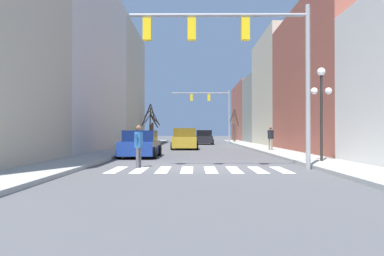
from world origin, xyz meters
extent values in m
plane|color=#4C4C4F|center=(0.00, 0.00, 0.00)|extent=(240.00, 240.00, 0.00)
cube|color=#9E9E99|center=(-5.58, 0.00, 0.07)|extent=(2.26, 90.00, 0.15)
cube|color=#9E9E99|center=(5.58, 0.00, 0.07)|extent=(2.26, 90.00, 0.15)
cube|color=beige|center=(-9.71, 12.35, 6.60)|extent=(6.00, 15.92, 13.20)
cube|color=#BCB299|center=(-9.71, 26.89, 6.52)|extent=(6.00, 13.15, 13.04)
cube|color=#934C3D|center=(9.71, 10.13, 5.04)|extent=(6.00, 14.61, 10.08)
cube|color=#BCB299|center=(9.71, 23.35, 5.66)|extent=(6.00, 11.84, 11.32)
cube|color=gray|center=(9.71, 33.81, 4.36)|extent=(6.00, 9.06, 8.71)
cube|color=#934C3D|center=(9.71, 46.16, 4.60)|extent=(6.00, 15.63, 9.19)
cube|color=white|center=(-3.15, -1.20, 0.00)|extent=(0.45, 2.60, 0.01)
cube|color=white|center=(-2.25, -1.20, 0.00)|extent=(0.45, 2.60, 0.01)
cube|color=white|center=(-1.35, -1.20, 0.00)|extent=(0.45, 2.60, 0.01)
cube|color=white|center=(-0.45, -1.20, 0.00)|extent=(0.45, 2.60, 0.01)
cube|color=white|center=(0.45, -1.20, 0.00)|extent=(0.45, 2.60, 0.01)
cube|color=white|center=(1.35, -1.20, 0.00)|extent=(0.45, 2.60, 0.01)
cube|color=white|center=(2.25, -1.20, 0.00)|extent=(0.45, 2.60, 0.01)
cube|color=white|center=(3.15, -1.20, 0.00)|extent=(0.45, 2.60, 0.01)
cylinder|color=gray|center=(4.20, -1.12, 3.18)|extent=(0.18, 0.18, 6.35)
cylinder|color=gray|center=(0.76, -1.12, 5.95)|extent=(6.87, 0.14, 0.14)
cube|color=yellow|center=(1.79, -1.12, 5.40)|extent=(0.32, 0.28, 0.84)
cube|color=yellow|center=(-0.27, -1.12, 5.40)|extent=(0.32, 0.28, 0.84)
cube|color=yellow|center=(-1.99, -1.12, 5.40)|extent=(0.32, 0.28, 0.84)
cylinder|color=gray|center=(4.20, 31.46, 3.36)|extent=(0.18, 0.18, 6.73)
cylinder|color=gray|center=(0.55, 31.46, 6.33)|extent=(7.29, 0.14, 0.14)
cube|color=yellow|center=(1.65, 31.46, 5.78)|extent=(0.32, 0.28, 0.84)
cube|color=yellow|center=(-0.54, 31.46, 5.78)|extent=(0.32, 0.28, 0.84)
cylinder|color=black|center=(5.53, 1.31, 2.06)|extent=(0.12, 0.12, 3.83)
sphere|color=white|center=(5.53, 1.31, 4.16)|extent=(0.36, 0.36, 0.36)
sphere|color=white|center=(5.21, 1.31, 3.29)|extent=(0.31, 0.31, 0.31)
sphere|color=white|center=(5.85, 1.31, 3.29)|extent=(0.31, 0.31, 0.31)
cube|color=black|center=(0.96, 28.52, 0.58)|extent=(1.91, 4.58, 0.82)
cube|color=black|center=(0.96, 28.52, 1.33)|extent=(1.75, 2.38, 0.67)
cylinder|color=black|center=(-0.02, 29.94, 0.32)|extent=(0.22, 0.64, 0.64)
cylinder|color=black|center=(1.93, 29.94, 0.32)|extent=(0.22, 0.64, 0.64)
cylinder|color=black|center=(-0.02, 27.10, 0.32)|extent=(0.22, 0.64, 0.64)
cylinder|color=black|center=(1.93, 27.10, 0.32)|extent=(0.22, 0.64, 0.64)
cube|color=navy|center=(-3.26, 5.95, 0.55)|extent=(1.87, 4.53, 0.75)
cube|color=#0E1C46|center=(-3.26, 5.95, 1.23)|extent=(1.72, 2.35, 0.61)
cylinder|color=black|center=(-4.22, 7.36, 0.32)|extent=(0.22, 0.64, 0.64)
cylinder|color=black|center=(-2.31, 7.36, 0.32)|extent=(0.22, 0.64, 0.64)
cylinder|color=black|center=(-4.22, 4.55, 0.32)|extent=(0.22, 0.64, 0.64)
cylinder|color=black|center=(-2.31, 4.55, 0.32)|extent=(0.22, 0.64, 0.64)
cube|color=#A38423|center=(-0.97, 15.71, 0.61)|extent=(1.95, 4.21, 0.87)
cube|color=#594813|center=(-0.97, 15.71, 1.40)|extent=(1.79, 2.19, 0.71)
cylinder|color=black|center=(0.03, 14.40, 0.32)|extent=(0.22, 0.64, 0.64)
cylinder|color=black|center=(-1.96, 14.40, 0.32)|extent=(0.22, 0.64, 0.64)
cylinder|color=black|center=(0.03, 17.01, 0.32)|extent=(0.22, 0.64, 0.64)
cylinder|color=black|center=(-1.96, 17.01, 0.32)|extent=(0.22, 0.64, 0.64)
cylinder|color=#7A705B|center=(5.43, 11.53, 0.55)|extent=(0.12, 0.12, 0.80)
cylinder|color=#7A705B|center=(5.29, 11.79, 0.55)|extent=(0.12, 0.12, 0.80)
cube|color=black|center=(5.36, 11.66, 1.27)|extent=(0.38, 0.45, 0.63)
sphere|color=brown|center=(5.36, 11.66, 1.73)|extent=(0.23, 0.23, 0.23)
cylinder|color=black|center=(5.46, 11.46, 1.23)|extent=(0.20, 0.29, 0.61)
cylinder|color=black|center=(5.26, 11.86, 1.23)|extent=(0.20, 0.29, 0.61)
cylinder|color=#4C4C51|center=(-2.44, -0.58, 0.41)|extent=(0.12, 0.12, 0.81)
cylinder|color=#4C4C51|center=(-2.39, -0.29, 0.41)|extent=(0.12, 0.12, 0.81)
cube|color=#235693|center=(-2.42, -0.43, 1.14)|extent=(0.29, 0.43, 0.64)
sphere|color=brown|center=(-2.42, -0.43, 1.61)|extent=(0.23, 0.23, 0.23)
cylinder|color=#235693|center=(-2.46, -0.66, 1.09)|extent=(0.14, 0.29, 0.62)
cylinder|color=#235693|center=(-2.38, -0.21, 1.09)|extent=(0.14, 0.29, 0.62)
cylinder|color=#473828|center=(-5.57, 30.49, 1.25)|extent=(0.31, 0.31, 2.21)
cylinder|color=#473828|center=(-6.05, 30.19, 3.54)|extent=(1.13, 0.77, 2.73)
cylinder|color=#473828|center=(-5.01, 30.60, 2.96)|extent=(1.22, 0.36, 1.42)
cylinder|color=#473828|center=(-5.16, 31.02, 2.73)|extent=(0.88, 1.21, 1.53)
cylinder|color=#473828|center=(-5.67, 31.00, 3.32)|extent=(0.33, 1.14, 2.23)
cylinder|color=#473828|center=(-5.20, 30.06, 3.59)|extent=(0.84, 0.99, 2.65)
cylinder|color=brown|center=(-5.80, 34.56, 1.42)|extent=(0.33, 0.33, 2.54)
cylinder|color=brown|center=(-6.37, 34.63, 3.39)|extent=(1.24, 0.28, 1.68)
cylinder|color=brown|center=(-5.38, 34.44, 3.41)|extent=(0.95, 0.37, 1.73)
cylinder|color=brown|center=(-6.80, 34.23, 3.50)|extent=(2.09, 0.85, 2.47)
cylinder|color=#473828|center=(5.28, 35.47, 1.31)|extent=(0.27, 0.27, 2.32)
cylinder|color=#473828|center=(5.60, 35.77, 3.45)|extent=(0.75, 0.74, 2.35)
cylinder|color=#473828|center=(5.04, 35.15, 2.92)|extent=(0.57, 0.74, 1.38)
cylinder|color=#473828|center=(5.16, 35.89, 3.24)|extent=(0.36, 0.95, 1.78)
cylinder|color=#473828|center=(5.50, 35.32, 3.08)|extent=(0.54, 0.40, 1.45)
cylinder|color=#473828|center=(4.95, 35.99, 3.45)|extent=(0.73, 1.14, 2.18)
camera|label=1|loc=(-0.17, -15.48, 1.45)|focal=35.00mm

